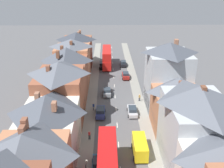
{
  "coord_description": "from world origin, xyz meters",
  "views": [
    {
      "loc": [
        -1.77,
        -10.88,
        25.44
      ],
      "look_at": [
        -0.69,
        42.59,
        2.79
      ],
      "focal_mm": 42.0,
      "sensor_mm": 36.0,
      "label": 1
    }
  ],
  "objects_px": {
    "delivery_van": "(140,146)",
    "pedestrian_far_right": "(139,97)",
    "car_parked_left_a": "(102,65)",
    "car_mid_black": "(126,75)",
    "double_decker_bus_mid_street": "(107,164)",
    "car_parked_right_b": "(100,112)",
    "pedestrian_mid_right": "(89,135)",
    "car_near_silver": "(98,164)",
    "double_decker_bus_lead": "(107,57)",
    "pedestrian_far_left": "(93,106)",
    "car_near_blue": "(123,63)",
    "car_mid_white": "(132,111)",
    "car_parked_right_a": "(107,92)"
  },
  "relations": [
    {
      "from": "pedestrian_far_right",
      "to": "car_mid_black",
      "type": "bearing_deg",
      "value": 98.51
    },
    {
      "from": "car_mid_black",
      "to": "car_mid_white",
      "type": "xyz_separation_m",
      "value": [
        -0.0,
        -19.07,
        -0.05
      ]
    },
    {
      "from": "double_decker_bus_mid_street",
      "to": "car_parked_right_b",
      "type": "distance_m",
      "value": 17.67
    },
    {
      "from": "car_parked_right_a",
      "to": "pedestrian_mid_right",
      "type": "bearing_deg",
      "value": -99.72
    },
    {
      "from": "delivery_van",
      "to": "pedestrian_far_right",
      "type": "height_order",
      "value": "delivery_van"
    },
    {
      "from": "double_decker_bus_lead",
      "to": "pedestrian_far_left",
      "type": "xyz_separation_m",
      "value": [
        -2.71,
        -27.33,
        -1.78
      ]
    },
    {
      "from": "car_parked_left_a",
      "to": "car_mid_black",
      "type": "relative_size",
      "value": 1.1
    },
    {
      "from": "car_mid_white",
      "to": "pedestrian_mid_right",
      "type": "relative_size",
      "value": 2.77
    },
    {
      "from": "car_near_blue",
      "to": "car_mid_white",
      "type": "xyz_separation_m",
      "value": [
        -0.0,
        -29.1,
        -0.02
      ]
    },
    {
      "from": "delivery_van",
      "to": "car_mid_white",
      "type": "bearing_deg",
      "value": 90.0
    },
    {
      "from": "double_decker_bus_mid_street",
      "to": "pedestrian_far_left",
      "type": "bearing_deg",
      "value": 97.97
    },
    {
      "from": "car_near_blue",
      "to": "car_near_silver",
      "type": "xyz_separation_m",
      "value": [
        -6.2,
        -44.38,
        -0.01
      ]
    },
    {
      "from": "double_decker_bus_lead",
      "to": "car_near_blue",
      "type": "bearing_deg",
      "value": 3.1
    },
    {
      "from": "car_parked_right_b",
      "to": "delivery_van",
      "type": "relative_size",
      "value": 0.85
    },
    {
      "from": "car_near_silver",
      "to": "car_parked_left_a",
      "type": "bearing_deg",
      "value": 90.0
    },
    {
      "from": "car_parked_left_a",
      "to": "pedestrian_mid_right",
      "type": "distance_m",
      "value": 36.2
    },
    {
      "from": "delivery_van",
      "to": "car_near_silver",
      "type": "bearing_deg",
      "value": -153.24
    },
    {
      "from": "car_near_silver",
      "to": "pedestrian_far_left",
      "type": "relative_size",
      "value": 2.37
    },
    {
      "from": "car_mid_white",
      "to": "pedestrian_far_right",
      "type": "relative_size",
      "value": 2.77
    },
    {
      "from": "car_mid_black",
      "to": "car_near_silver",
      "type": "bearing_deg",
      "value": -100.23
    },
    {
      "from": "delivery_van",
      "to": "pedestrian_mid_right",
      "type": "height_order",
      "value": "delivery_van"
    },
    {
      "from": "car_parked_right_b",
      "to": "pedestrian_far_left",
      "type": "xyz_separation_m",
      "value": [
        -1.42,
        1.85,
        0.2
      ]
    },
    {
      "from": "car_parked_right_b",
      "to": "double_decker_bus_lead",
      "type": "bearing_deg",
      "value": 87.47
    },
    {
      "from": "car_mid_black",
      "to": "car_parked_right_b",
      "type": "xyz_separation_m",
      "value": [
        -6.2,
        -19.42,
        -0.01
      ]
    },
    {
      "from": "car_parked_right_b",
      "to": "pedestrian_far_right",
      "type": "bearing_deg",
      "value": 35.35
    },
    {
      "from": "double_decker_bus_lead",
      "to": "car_parked_right_a",
      "type": "xyz_separation_m",
      "value": [
        0.01,
        -20.05,
        -1.97
      ]
    },
    {
      "from": "car_mid_black",
      "to": "pedestrian_far_right",
      "type": "height_order",
      "value": "pedestrian_far_right"
    },
    {
      "from": "car_near_blue",
      "to": "pedestrian_mid_right",
      "type": "xyz_separation_m",
      "value": [
        -7.85,
        -37.52,
        0.22
      ]
    },
    {
      "from": "car_mid_white",
      "to": "car_mid_black",
      "type": "bearing_deg",
      "value": 90.0
    },
    {
      "from": "car_parked_right_a",
      "to": "delivery_van",
      "type": "relative_size",
      "value": 0.73
    },
    {
      "from": "pedestrian_far_left",
      "to": "car_parked_right_b",
      "type": "bearing_deg",
      "value": -52.46
    },
    {
      "from": "car_mid_black",
      "to": "car_parked_right_b",
      "type": "relative_size",
      "value": 0.94
    },
    {
      "from": "car_mid_black",
      "to": "pedestrian_far_left",
      "type": "distance_m",
      "value": 19.15
    },
    {
      "from": "car_mid_black",
      "to": "car_parked_right_b",
      "type": "bearing_deg",
      "value": -107.71
    },
    {
      "from": "car_near_blue",
      "to": "pedestrian_mid_right",
      "type": "relative_size",
      "value": 2.59
    },
    {
      "from": "double_decker_bus_mid_street",
      "to": "car_parked_left_a",
      "type": "xyz_separation_m",
      "value": [
        -1.29,
        45.6,
        -1.97
      ]
    },
    {
      "from": "double_decker_bus_lead",
      "to": "car_mid_white",
      "type": "bearing_deg",
      "value": -80.34
    },
    {
      "from": "double_decker_bus_lead",
      "to": "car_near_blue",
      "type": "relative_size",
      "value": 2.59
    },
    {
      "from": "pedestrian_mid_right",
      "to": "car_mid_white",
      "type": "bearing_deg",
      "value": 47.03
    },
    {
      "from": "double_decker_bus_lead",
      "to": "car_mid_black",
      "type": "bearing_deg",
      "value": -63.3
    },
    {
      "from": "double_decker_bus_mid_street",
      "to": "car_parked_right_a",
      "type": "relative_size",
      "value": 2.83
    },
    {
      "from": "double_decker_bus_mid_street",
      "to": "pedestrian_mid_right",
      "type": "distance_m",
      "value": 10.04
    },
    {
      "from": "double_decker_bus_lead",
      "to": "delivery_van",
      "type": "bearing_deg",
      "value": -83.17
    },
    {
      "from": "car_parked_left_a",
      "to": "pedestrian_far_left",
      "type": "distance_m",
      "value": 26.28
    },
    {
      "from": "car_parked_right_b",
      "to": "delivery_van",
      "type": "height_order",
      "value": "delivery_van"
    },
    {
      "from": "double_decker_bus_lead",
      "to": "car_mid_black",
      "type": "relative_size",
      "value": 2.59
    },
    {
      "from": "double_decker_bus_mid_street",
      "to": "car_near_silver",
      "type": "xyz_separation_m",
      "value": [
        -1.29,
        2.58,
        -2.01
      ]
    },
    {
      "from": "delivery_van",
      "to": "double_decker_bus_mid_street",
      "type": "bearing_deg",
      "value": -130.71
    },
    {
      "from": "double_decker_bus_mid_street",
      "to": "pedestrian_far_left",
      "type": "relative_size",
      "value": 6.71
    },
    {
      "from": "car_near_blue",
      "to": "car_parked_right_a",
      "type": "relative_size",
      "value": 1.09
    }
  ]
}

